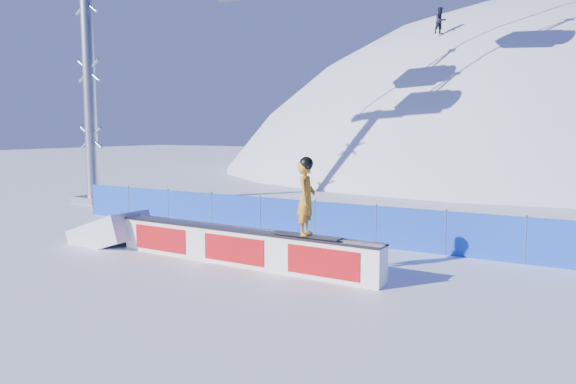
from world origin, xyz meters
The scene contains 7 objects.
ground centered at (0.00, 0.00, 0.00)m, with size 160.00×160.00×0.00m, color white.
snow_hill centered at (0.00, 42.00, -18.00)m, with size 64.00×64.00×64.00m.
safety_fence centered at (0.00, 4.50, 0.60)m, with size 22.05×0.05×1.30m.
rail_box centered at (-1.10, 0.75, 0.46)m, with size 7.71×0.72×0.92m.
snow_ramp centered at (-5.91, 0.86, 0.00)m, with size 2.13×1.42×0.80m, color white, non-canonical shape.
snowboarder centered at (0.83, 0.70, 1.83)m, with size 1.77×0.70×1.84m.
distant_skiers centered at (3.20, 31.21, 11.66)m, with size 17.81×11.88×7.52m.
Camera 1 is at (7.05, -10.39, 3.38)m, focal length 35.00 mm.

